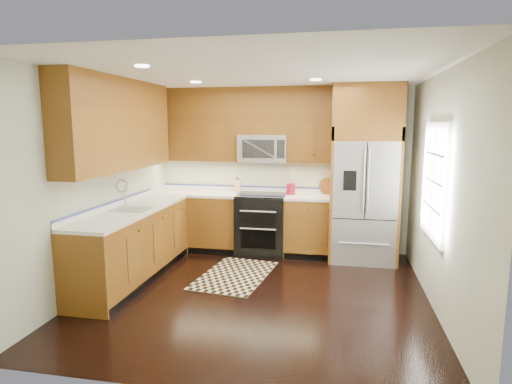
% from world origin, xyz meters
% --- Properties ---
extents(ground, '(4.00, 4.00, 0.00)m').
position_xyz_m(ground, '(0.00, 0.00, 0.00)').
color(ground, black).
rests_on(ground, ground).
extents(wall_back, '(4.00, 0.02, 2.60)m').
position_xyz_m(wall_back, '(0.00, 2.00, 1.30)').
color(wall_back, silver).
rests_on(wall_back, ground).
extents(wall_left, '(0.02, 4.00, 2.60)m').
position_xyz_m(wall_left, '(-2.00, 0.00, 1.30)').
color(wall_left, silver).
rests_on(wall_left, ground).
extents(wall_right, '(0.02, 4.00, 2.60)m').
position_xyz_m(wall_right, '(2.00, 0.00, 1.30)').
color(wall_right, silver).
rests_on(wall_right, ground).
extents(window, '(0.04, 1.10, 1.30)m').
position_xyz_m(window, '(1.98, 0.20, 1.40)').
color(window, white).
rests_on(window, ground).
extents(base_cabinets, '(2.85, 3.00, 0.90)m').
position_xyz_m(base_cabinets, '(-1.23, 0.90, 0.45)').
color(base_cabinets, brown).
rests_on(base_cabinets, ground).
extents(countertop, '(2.86, 3.01, 0.04)m').
position_xyz_m(countertop, '(-1.09, 1.01, 0.92)').
color(countertop, silver).
rests_on(countertop, base_cabinets).
extents(upper_cabinets, '(2.85, 3.00, 1.15)m').
position_xyz_m(upper_cabinets, '(-1.15, 1.09, 2.02)').
color(upper_cabinets, brown).
rests_on(upper_cabinets, ground).
extents(range, '(0.76, 0.67, 0.95)m').
position_xyz_m(range, '(-0.25, 1.67, 0.47)').
color(range, black).
rests_on(range, ground).
extents(microwave, '(0.76, 0.40, 0.42)m').
position_xyz_m(microwave, '(-0.25, 1.80, 1.66)').
color(microwave, '#B2B2B7').
rests_on(microwave, ground).
extents(refrigerator, '(0.98, 0.75, 2.60)m').
position_xyz_m(refrigerator, '(1.30, 1.63, 1.30)').
color(refrigerator, '#B2B2B7').
rests_on(refrigerator, ground).
extents(sink_faucet, '(0.54, 0.44, 0.37)m').
position_xyz_m(sink_faucet, '(-1.73, 0.23, 0.99)').
color(sink_faucet, '#B2B2B7').
rests_on(sink_faucet, countertop).
extents(rug, '(1.00, 1.48, 0.01)m').
position_xyz_m(rug, '(-0.42, 0.57, 0.01)').
color(rug, black).
rests_on(rug, ground).
extents(knife_block, '(0.10, 0.13, 0.24)m').
position_xyz_m(knife_block, '(-0.69, 1.87, 1.04)').
color(knife_block, tan).
rests_on(knife_block, countertop).
extents(utensil_crock, '(0.15, 0.15, 0.38)m').
position_xyz_m(utensil_crock, '(0.19, 1.78, 1.07)').
color(utensil_crock, maroon).
rests_on(utensil_crock, countertop).
extents(cutting_board, '(0.28, 0.28, 0.02)m').
position_xyz_m(cutting_board, '(0.75, 1.94, 0.95)').
color(cutting_board, brown).
rests_on(cutting_board, countertop).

